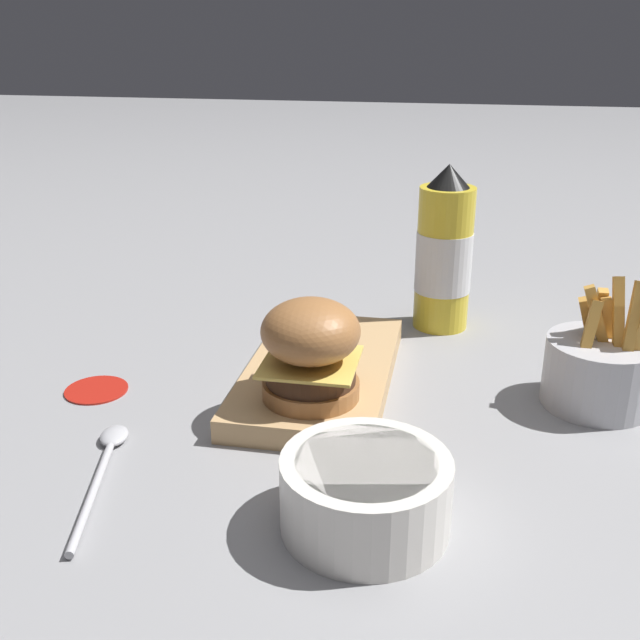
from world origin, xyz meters
TOP-DOWN VIEW (x-y plane):
  - ground_plane at (0.00, 0.00)m, footprint 6.00×6.00m
  - serving_board at (-0.01, -0.01)m, footprint 0.29×0.15m
  - burger at (0.06, 0.00)m, footprint 0.10×0.10m
  - ketchup_bottle at (-0.21, 0.11)m, footprint 0.07×0.07m
  - fries_basket at (-0.02, 0.28)m, footprint 0.11×0.11m
  - side_bowl at (0.22, 0.08)m, footprint 0.13×0.13m
  - spoon at (0.18, -0.16)m, footprint 0.19×0.06m
  - ketchup_puddle at (0.05, -0.24)m, footprint 0.07×0.07m

SIDE VIEW (x-z plane):
  - ground_plane at x=0.00m, z-range 0.00..0.00m
  - ketchup_puddle at x=0.05m, z-range 0.00..0.00m
  - spoon at x=0.18m, z-range 0.00..0.01m
  - serving_board at x=-0.01m, z-range 0.00..0.02m
  - side_bowl at x=0.22m, z-range 0.00..0.06m
  - fries_basket at x=-0.02m, z-range -0.03..0.11m
  - burger at x=0.06m, z-range 0.03..0.13m
  - ketchup_bottle at x=-0.21m, z-range -0.01..0.20m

